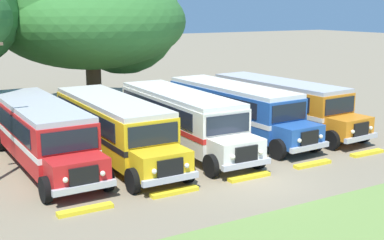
{
  "coord_description": "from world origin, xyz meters",
  "views": [
    {
      "loc": [
        -12.23,
        -16.4,
        7.0
      ],
      "look_at": [
        0.0,
        4.71,
        1.6
      ],
      "focal_mm": 47.42,
      "sensor_mm": 36.0,
      "label": 1
    }
  ],
  "objects": [
    {
      "name": "curb_wheelstop_0",
      "position": [
        -7.11,
        -0.09,
        0.07
      ],
      "size": [
        2.0,
        0.36,
        0.15
      ],
      "primitive_type": "cube",
      "color": "yellow",
      "rests_on": "ground_plane"
    },
    {
      "name": "parked_bus_slot_3",
      "position": [
        3.74,
        6.41,
        1.58
      ],
      "size": [
        3.14,
        10.9,
        2.82
      ],
      "rotation": [
        0.0,
        0.0,
        -1.52
      ],
      "color": "#23519E",
      "rests_on": "ground_plane"
    },
    {
      "name": "ground_plane",
      "position": [
        0.0,
        0.0,
        0.0
      ],
      "size": [
        220.0,
        220.0,
        0.0
      ],
      "primitive_type": "plane",
      "color": "#84755B"
    },
    {
      "name": "parked_bus_slot_1",
      "position": [
        -3.75,
        5.68,
        1.58
      ],
      "size": [
        2.73,
        10.85,
        2.82
      ],
      "rotation": [
        0.0,
        0.0,
        -1.56
      ],
      "color": "yellow",
      "rests_on": "ground_plane"
    },
    {
      "name": "curb_wheelstop_2",
      "position": [
        0.0,
        -0.09,
        0.07
      ],
      "size": [
        2.0,
        0.36,
        0.15
      ],
      "primitive_type": "cube",
      "color": "yellow",
      "rests_on": "ground_plane"
    },
    {
      "name": "parked_bus_slot_4",
      "position": [
        7.05,
        6.41,
        1.58
      ],
      "size": [
        3.35,
        10.94,
        2.82
      ],
      "rotation": [
        0.0,
        0.0,
        -1.5
      ],
      "color": "orange",
      "rests_on": "ground_plane"
    },
    {
      "name": "broad_shade_tree",
      "position": [
        -0.22,
        18.04,
        6.4
      ],
      "size": [
        13.46,
        12.61,
        10.55
      ],
      "color": "brown",
      "rests_on": "ground_plane"
    },
    {
      "name": "parked_bus_slot_2",
      "position": [
        -0.03,
        5.74,
        1.58
      ],
      "size": [
        2.81,
        10.86,
        2.82
      ],
      "rotation": [
        0.0,
        0.0,
        -1.59
      ],
      "color": "silver",
      "rests_on": "ground_plane"
    },
    {
      "name": "curb_wheelstop_3",
      "position": [
        3.56,
        -0.09,
        0.07
      ],
      "size": [
        2.0,
        0.36,
        0.15
      ],
      "primitive_type": "cube",
      "color": "yellow",
      "rests_on": "ground_plane"
    },
    {
      "name": "curb_wheelstop_4",
      "position": [
        7.11,
        -0.09,
        0.07
      ],
      "size": [
        2.0,
        0.36,
        0.15
      ],
      "primitive_type": "cube",
      "color": "yellow",
      "rests_on": "ground_plane"
    },
    {
      "name": "curb_wheelstop_1",
      "position": [
        -3.56,
        -0.09,
        0.07
      ],
      "size": [
        2.0,
        0.36,
        0.15
      ],
      "primitive_type": "cube",
      "color": "yellow",
      "rests_on": "ground_plane"
    },
    {
      "name": "parked_bus_slot_0",
      "position": [
        -6.99,
        6.39,
        1.58
      ],
      "size": [
        2.87,
        10.86,
        2.82
      ],
      "rotation": [
        0.0,
        0.0,
        -1.55
      ],
      "color": "red",
      "rests_on": "ground_plane"
    }
  ]
}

